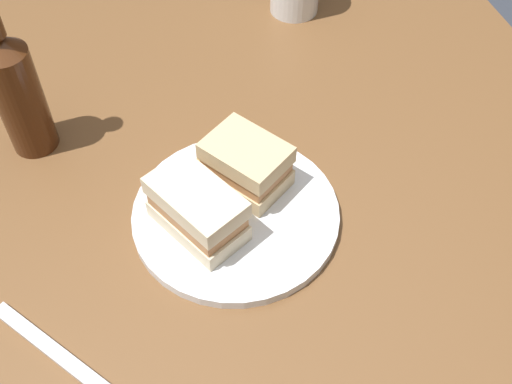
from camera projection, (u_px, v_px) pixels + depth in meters
name	position (u px, v px, depth m)	size (l,w,h in m)	color
dining_table	(270.00, 327.00, 1.11)	(1.15, 0.97, 0.73)	brown
plate	(236.00, 215.00, 0.80)	(0.26, 0.26, 0.01)	white
sandwich_half_left	(246.00, 164.00, 0.80)	(0.12, 0.12, 0.07)	#CCB284
sandwich_half_right	(197.00, 209.00, 0.75)	(0.14, 0.11, 0.07)	beige
potato_wedge_front	(174.00, 197.00, 0.80)	(0.04, 0.02, 0.02)	gold
potato_wedge_middle	(217.00, 162.00, 0.83)	(0.05, 0.02, 0.02)	gold
potato_wedge_back	(180.00, 194.00, 0.80)	(0.04, 0.02, 0.01)	gold
potato_wedge_left_edge	(201.00, 174.00, 0.82)	(0.04, 0.02, 0.02)	#B77F33
potato_wedge_right_edge	(210.00, 173.00, 0.82)	(0.05, 0.02, 0.02)	#AD702D
potato_wedge_stray	(200.00, 177.00, 0.82)	(0.05, 0.02, 0.02)	#B77F33
cider_bottle	(16.00, 89.00, 0.81)	(0.06, 0.06, 0.26)	#47230F
fork	(54.00, 351.00, 0.69)	(0.18, 0.02, 0.01)	silver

